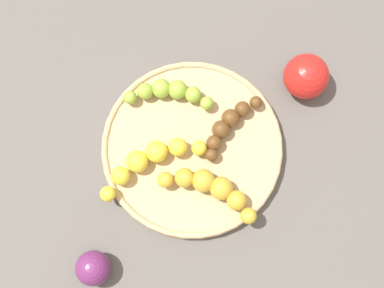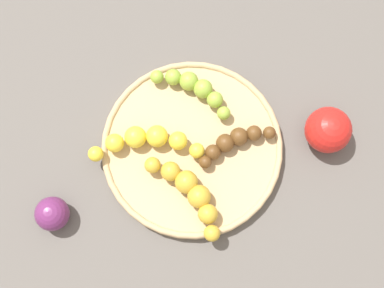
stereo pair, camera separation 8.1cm
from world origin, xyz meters
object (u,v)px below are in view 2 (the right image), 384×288
object	(u,v)px
banana_overripe	(233,142)
banana_yellow	(146,141)
plum_purple	(52,214)
banana_green	(194,88)
banana_spotted	(190,192)
apple_red	(328,130)
fruit_bowl	(192,148)

from	to	relation	value
banana_overripe	banana_yellow	bearing A→B (deg)	64.06
plum_purple	banana_yellow	bearing A→B (deg)	1.60
banana_yellow	plum_purple	distance (m)	0.18
banana_green	banana_yellow	size ratio (longest dim) A/B	0.87
banana_spotted	apple_red	distance (m)	0.23
plum_purple	banana_overripe	bearing A→B (deg)	-14.86
fruit_bowl	banana_spotted	distance (m)	0.08
fruit_bowl	plum_purple	xyz separation A→B (m)	(-0.23, 0.04, 0.01)
banana_yellow	apple_red	size ratio (longest dim) A/B	2.10
fruit_bowl	banana_overripe	world-z (taller)	banana_overripe
fruit_bowl	banana_green	xyz separation A→B (m)	(0.06, 0.07, 0.02)
banana_yellow	plum_purple	world-z (taller)	banana_yellow
banana_green	banana_yellow	distance (m)	0.11
fruit_bowl	banana_overripe	xyz separation A→B (m)	(0.05, -0.03, 0.02)
fruit_bowl	banana_green	bearing A→B (deg)	51.23
banana_green	plum_purple	xyz separation A→B (m)	(-0.29, -0.03, -0.01)
fruit_bowl	banana_spotted	world-z (taller)	banana_spotted
apple_red	banana_green	bearing A→B (deg)	124.94
banana_green	banana_yellow	bearing A→B (deg)	169.27
plum_purple	fruit_bowl	bearing A→B (deg)	-10.03
fruit_bowl	banana_green	world-z (taller)	banana_green
fruit_bowl	apple_red	distance (m)	0.21
banana_green	banana_yellow	world-z (taller)	banana_yellow
banana_yellow	plum_purple	size ratio (longest dim) A/B	2.90
fruit_bowl	banana_overripe	bearing A→B (deg)	-33.00
banana_green	apple_red	world-z (taller)	apple_red
plum_purple	apple_red	world-z (taller)	apple_red
fruit_bowl	banana_green	size ratio (longest dim) A/B	2.16
banana_spotted	banana_green	world-z (taller)	banana_spotted
plum_purple	banana_green	bearing A→B (deg)	6.05
banana_overripe	banana_green	bearing A→B (deg)	8.89
fruit_bowl	banana_yellow	size ratio (longest dim) A/B	1.88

